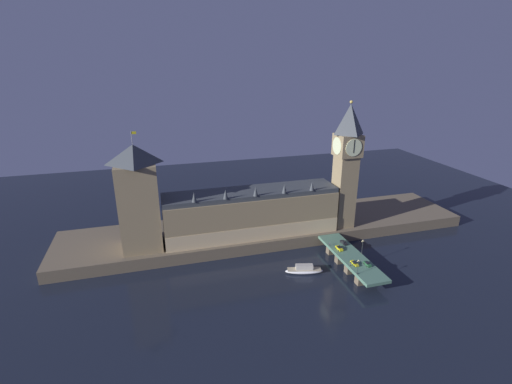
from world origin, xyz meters
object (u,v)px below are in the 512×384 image
object	(u,v)px
car_southbound_lead	(367,264)
street_lamp_near	(358,265)
street_lamp_mid	(362,245)
pedestrian_far_rail	(330,244)
clock_tower	(346,163)
pedestrian_near_rail	(350,264)
car_northbound_trail	(355,263)
car_southbound_trail	(344,243)
boat_upstream	(304,270)
car_northbound_lead	(339,248)
victoria_tower	(138,198)

from	to	relation	value
car_southbound_lead	street_lamp_near	bearing A→B (deg)	-147.62
street_lamp_mid	car_southbound_lead	bearing A→B (deg)	-106.99
pedestrian_far_rail	clock_tower	bearing A→B (deg)	49.88
pedestrian_near_rail	pedestrian_far_rail	bearing A→B (deg)	90.00
car_northbound_trail	car_southbound_trail	distance (m)	19.68
boat_upstream	pedestrian_far_rail	bearing A→B (deg)	31.57
clock_tower	boat_upstream	world-z (taller)	clock_tower
pedestrian_far_rail	street_lamp_mid	xyz separation A→B (m)	(10.57, -11.64, 3.60)
car_northbound_lead	car_southbound_trail	size ratio (longest dim) A/B	0.98
victoria_tower	street_lamp_mid	xyz separation A→B (m)	(97.73, -35.48, -20.90)
clock_tower	car_southbound_trail	world-z (taller)	clock_tower
car_southbound_trail	street_lamp_near	bearing A→B (deg)	-106.98
car_northbound_trail	car_southbound_lead	xyz separation A→B (m)	(5.08, -2.19, 0.11)
victoria_tower	car_northbound_lead	size ratio (longest dim) A/B	12.33
car_northbound_lead	boat_upstream	world-z (taller)	car_northbound_lead
clock_tower	victoria_tower	size ratio (longest dim) A/B	1.19
car_northbound_lead	boat_upstream	xyz separation A→B (m)	(-20.37, -6.09, -4.97)
victoria_tower	boat_upstream	xyz separation A→B (m)	(69.33, -34.80, -29.66)
car_northbound_lead	car_southbound_trail	distance (m)	6.99
car_northbound_lead	pedestrian_near_rail	size ratio (longest dim) A/B	2.79
victoria_tower	pedestrian_near_rail	world-z (taller)	victoria_tower
car_southbound_lead	boat_upstream	bearing A→B (deg)	157.95
pedestrian_far_rail	car_southbound_trail	bearing A→B (deg)	-0.51
clock_tower	car_southbound_lead	world-z (taller)	clock_tower
clock_tower	car_northbound_lead	distance (m)	44.97
pedestrian_far_rail	boat_upstream	bearing A→B (deg)	-148.43
pedestrian_far_rail	street_lamp_mid	world-z (taller)	street_lamp_mid
pedestrian_near_rail	car_northbound_lead	bearing A→B (deg)	80.37
car_southbound_lead	pedestrian_near_rail	size ratio (longest dim) A/B	2.51
car_southbound_lead	street_lamp_near	xyz separation A→B (m)	(-8.03, -5.09, 3.55)
car_northbound_trail	pedestrian_near_rail	distance (m)	2.67
car_northbound_lead	boat_upstream	distance (m)	21.84
car_northbound_lead	car_southbound_lead	world-z (taller)	car_northbound_lead
victoria_tower	car_southbound_lead	world-z (taller)	victoria_tower
clock_tower	car_northbound_trail	xyz separation A→B (m)	(-14.21, -38.96, -34.87)
pedestrian_near_rail	street_lamp_near	bearing A→B (deg)	-93.52
pedestrian_near_rail	victoria_tower	bearing A→B (deg)	153.38
car_southbound_trail	boat_upstream	distance (m)	28.11
car_southbound_lead	car_southbound_trail	size ratio (longest dim) A/B	0.88
boat_upstream	car_southbound_trail	bearing A→B (deg)	23.16
street_lamp_mid	boat_upstream	xyz separation A→B (m)	(-28.40, 0.68, -8.77)
car_northbound_lead	pedestrian_far_rail	xyz separation A→B (m)	(-2.54, 4.87, 0.19)
car_northbound_lead	boat_upstream	size ratio (longest dim) A/B	0.26
victoria_tower	street_lamp_near	world-z (taller)	victoria_tower
car_southbound_lead	car_northbound_lead	bearing A→B (deg)	107.22
street_lamp_mid	boat_upstream	distance (m)	29.73
street_lamp_near	pedestrian_near_rail	bearing A→B (deg)	86.48
street_lamp_near	boat_upstream	xyz separation A→B (m)	(-17.43, 15.40, -8.50)
street_lamp_near	car_southbound_trail	bearing A→B (deg)	73.02
street_lamp_near	car_northbound_trail	bearing A→B (deg)	67.99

